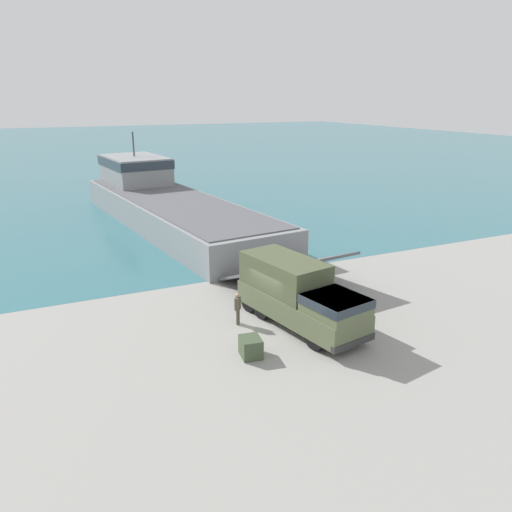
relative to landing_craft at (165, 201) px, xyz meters
name	(u,v)px	position (x,y,z in m)	size (l,w,h in m)	color
ground_plane	(274,320)	(-0.66, -22.97, -1.81)	(240.00, 240.00, 0.00)	gray
water_surface	(73,149)	(-0.66, 73.67, -1.80)	(240.00, 180.00, 0.01)	#336B75
landing_craft	(165,201)	(0.00, 0.00, 0.00)	(10.52, 34.90, 7.47)	gray
military_truck	(298,294)	(0.20, -23.85, -0.23)	(3.78, 7.70, 3.14)	#566042
soldier_on_ramp	(238,306)	(-2.48, -22.61, -0.86)	(0.45, 0.50, 1.64)	#4C4738
cargo_crate	(251,347)	(-3.23, -25.80, -1.38)	(0.86, 1.03, 0.86)	#3D4C33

